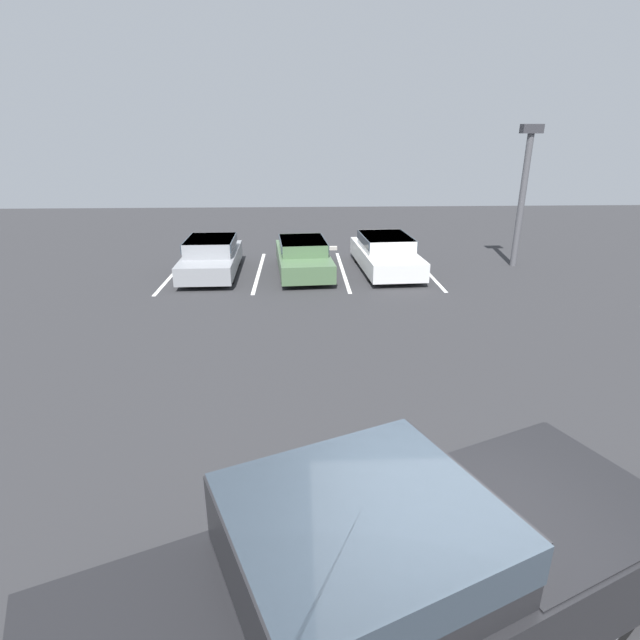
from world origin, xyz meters
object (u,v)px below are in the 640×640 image
(parked_sedan_b, at_px, (303,255))
(parked_sedan_c, at_px, (386,252))
(light_post, at_px, (524,185))
(wheel_stop_curb, at_px, (314,248))
(pickup_truck, at_px, (389,576))
(parked_sedan_a, at_px, (211,255))

(parked_sedan_b, distance_m, parked_sedan_c, 2.93)
(light_post, bearing_deg, wheel_stop_curb, 158.01)
(pickup_truck, bearing_deg, parked_sedan_b, 69.72)
(pickup_truck, xyz_separation_m, light_post, (7.13, 14.35, 2.01))
(parked_sedan_a, distance_m, light_post, 11.20)
(light_post, xyz_separation_m, wheel_stop_curb, (-7.27, 2.94, -2.83))
(pickup_truck, distance_m, parked_sedan_c, 14.06)
(parked_sedan_c, bearing_deg, wheel_stop_curb, -148.00)
(parked_sedan_b, relative_size, wheel_stop_curb, 2.33)
(pickup_truck, relative_size, parked_sedan_b, 1.43)
(pickup_truck, bearing_deg, wheel_stop_curb, 67.45)
(parked_sedan_b, distance_m, light_post, 8.14)
(parked_sedan_a, relative_size, light_post, 0.87)
(pickup_truck, distance_m, light_post, 16.15)
(parked_sedan_a, bearing_deg, light_post, 92.31)
(parked_sedan_a, xyz_separation_m, wheel_stop_curb, (3.68, 3.61, -0.58))
(wheel_stop_curb, bearing_deg, parked_sedan_c, -54.71)
(parked_sedan_b, xyz_separation_m, parked_sedan_c, (2.93, 0.17, 0.04))
(pickup_truck, xyz_separation_m, parked_sedan_a, (-3.82, 13.67, -0.23))
(wheel_stop_curb, bearing_deg, light_post, -21.99)
(light_post, distance_m, wheel_stop_curb, 8.34)
(pickup_truck, height_order, wheel_stop_curb, pickup_truck)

